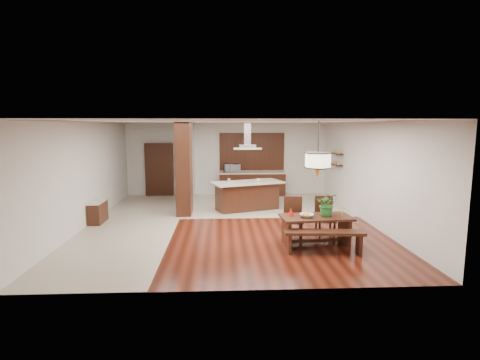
{
  "coord_description": "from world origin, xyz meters",
  "views": [
    {
      "loc": [
        -0.23,
        -10.54,
        2.79
      ],
      "look_at": [
        0.3,
        0.0,
        1.25
      ],
      "focal_mm": 28.0,
      "sensor_mm": 36.0,
      "label": 1
    }
  ],
  "objects": [
    {
      "name": "microwave",
      "position": [
        0.19,
        4.18,
        1.12
      ],
      "size": [
        0.66,
        0.51,
        0.33
      ],
      "primitive_type": "imported",
      "rotation": [
        0.0,
        0.0,
        0.18
      ],
      "color": "#B8BCC0",
      "rests_on": "rear_counter"
    },
    {
      "name": "dining_chair_left",
      "position": [
        1.54,
        -1.61,
        0.52
      ],
      "size": [
        0.5,
        0.5,
        1.03
      ],
      "primitive_type": null,
      "rotation": [
        0.0,
        0.0,
        -0.11
      ],
      "color": "black",
      "rests_on": "ground"
    },
    {
      "name": "tile_hallway",
      "position": [
        -2.75,
        0.0,
        0.01
      ],
      "size": [
        2.5,
        9.0,
        0.01
      ],
      "primitive_type": "cube",
      "color": "beige",
      "rests_on": "ground"
    },
    {
      "name": "foliage_plant",
      "position": [
        2.25,
        -2.05,
        0.96
      ],
      "size": [
        0.58,
        0.53,
        0.55
      ],
      "primitive_type": "imported",
      "rotation": [
        0.0,
        0.0,
        -0.22
      ],
      "color": "#27772D",
      "rests_on": "dining_table"
    },
    {
      "name": "island_cup",
      "position": [
        0.99,
        1.59,
        1.01
      ],
      "size": [
        0.14,
        0.14,
        0.1
      ],
      "primitive_type": "imported",
      "rotation": [
        0.0,
        0.0,
        0.08
      ],
      "color": "white",
      "rests_on": "kitchen_island"
    },
    {
      "name": "dining_table",
      "position": [
        1.99,
        -2.08,
        0.5
      ],
      "size": [
        1.7,
        0.94,
        0.68
      ],
      "rotation": [
        0.0,
        0.0,
        0.07
      ],
      "color": "black",
      "rests_on": "ground"
    },
    {
      "name": "rear_counter",
      "position": [
        1.0,
        4.2,
        0.48
      ],
      "size": [
        2.6,
        0.62,
        0.95
      ],
      "color": "black",
      "rests_on": "ground"
    },
    {
      "name": "dining_bench",
      "position": [
        2.03,
        -2.67,
        0.25
      ],
      "size": [
        1.78,
        0.51,
        0.49
      ],
      "primitive_type": null,
      "rotation": [
        0.0,
        0.0,
        -0.07
      ],
      "color": "black",
      "rests_on": "ground"
    },
    {
      "name": "partition_pier",
      "position": [
        -1.4,
        1.2,
        1.45
      ],
      "size": [
        0.45,
        1.0,
        2.9
      ],
      "primitive_type": "cube",
      "color": "black",
      "rests_on": "ground"
    },
    {
      "name": "pendant_lantern",
      "position": [
        1.99,
        -2.08,
        2.25
      ],
      "size": [
        0.64,
        0.64,
        1.31
      ],
      "primitive_type": null,
      "color": "#F3EBBA",
      "rests_on": "room_shell"
    },
    {
      "name": "hallway_doorway",
      "position": [
        -2.7,
        4.4,
        1.05
      ],
      "size": [
        1.1,
        0.2,
        2.1
      ],
      "primitive_type": "cube",
      "color": "black",
      "rests_on": "ground"
    },
    {
      "name": "kitchen_window",
      "position": [
        1.0,
        4.46,
        1.75
      ],
      "size": [
        2.6,
        0.08,
        1.5
      ],
      "primitive_type": "cube",
      "color": "#925F2B",
      "rests_on": "room_shell"
    },
    {
      "name": "partition_stub",
      "position": [
        -1.4,
        3.3,
        1.45
      ],
      "size": [
        0.18,
        2.4,
        2.9
      ],
      "primitive_type": "cube",
      "color": "silver",
      "rests_on": "ground"
    },
    {
      "name": "room_shell",
      "position": [
        0.0,
        0.0,
        2.06
      ],
      "size": [
        9.0,
        9.04,
        2.92
      ],
      "color": "#38120A",
      "rests_on": "ground"
    },
    {
      "name": "fruit_bowl",
      "position": [
        1.74,
        -2.16,
        0.72
      ],
      "size": [
        0.39,
        0.39,
        0.08
      ],
      "primitive_type": "imported",
      "rotation": [
        0.0,
        0.0,
        -0.3
      ],
      "color": "beige",
      "rests_on": "dining_table"
    },
    {
      "name": "kitchen_island",
      "position": [
        0.62,
        1.66,
        0.49
      ],
      "size": [
        2.51,
        1.73,
        0.95
      ],
      "rotation": [
        0.0,
        0.0,
        0.35
      ],
      "color": "black",
      "rests_on": "ground"
    },
    {
      "name": "napkin_cone",
      "position": [
        1.39,
        -2.04,
        0.79
      ],
      "size": [
        0.17,
        0.17,
        0.21
      ],
      "primitive_type": "cone",
      "rotation": [
        0.0,
        0.0,
        -0.41
      ],
      "color": "#B81C0D",
      "rests_on": "dining_table"
    },
    {
      "name": "shelf_lower",
      "position": [
        3.87,
        2.6,
        1.4
      ],
      "size": [
        0.26,
        0.9,
        0.04
      ],
      "primitive_type": "cube",
      "color": "black",
      "rests_on": "room_shell"
    },
    {
      "name": "dining_chair_right",
      "position": [
        2.36,
        -1.55,
        0.51
      ],
      "size": [
        0.46,
        0.46,
        1.03
      ],
      "primitive_type": null,
      "rotation": [
        0.0,
        0.0,
        -0.01
      ],
      "color": "black",
      "rests_on": "ground"
    },
    {
      "name": "gold_ornament",
      "position": [
        2.58,
        -2.12,
        0.73
      ],
      "size": [
        0.08,
        0.08,
        0.1
      ],
      "primitive_type": "cylinder",
      "rotation": [
        0.0,
        0.0,
        -0.22
      ],
      "color": "gold",
      "rests_on": "dining_table"
    },
    {
      "name": "soffit_band",
      "position": [
        0.0,
        0.0,
        2.88
      ],
      "size": [
        8.0,
        9.0,
        0.02
      ],
      "primitive_type": "cube",
      "color": "#371D0D",
      "rests_on": "room_shell"
    },
    {
      "name": "range_hood",
      "position": [
        0.62,
        1.66,
        2.46
      ],
      "size": [
        0.9,
        0.55,
        0.87
      ],
      "primitive_type": null,
      "color": "silver",
      "rests_on": "room_shell"
    },
    {
      "name": "hallway_console",
      "position": [
        -3.81,
        0.2,
        0.32
      ],
      "size": [
        0.37,
        0.88,
        0.63
      ],
      "primitive_type": "cube",
      "color": "black",
      "rests_on": "ground"
    },
    {
      "name": "shelf_upper",
      "position": [
        3.87,
        2.6,
        1.8
      ],
      "size": [
        0.26,
        0.9,
        0.04
      ],
      "primitive_type": "cube",
      "color": "black",
      "rests_on": "room_shell"
    },
    {
      "name": "tile_kitchen",
      "position": [
        1.25,
        2.5,
        0.01
      ],
      "size": [
        5.5,
        4.0,
        0.01
      ],
      "primitive_type": "cube",
      "color": "beige",
      "rests_on": "ground"
    }
  ]
}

